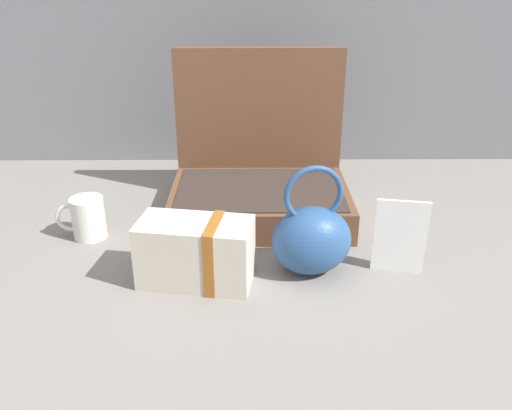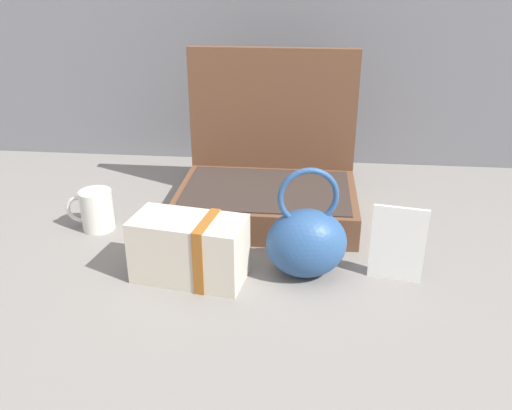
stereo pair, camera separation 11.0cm
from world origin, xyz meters
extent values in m
plane|color=slate|center=(0.00, 0.00, 0.00)|extent=(6.00, 6.00, 0.00)
cube|color=brown|center=(0.02, 0.14, 0.04)|extent=(0.42, 0.29, 0.07)
cube|color=#332823|center=(0.02, 0.14, 0.07)|extent=(0.38, 0.26, 0.00)
cube|color=brown|center=(0.02, 0.29, 0.19)|extent=(0.42, 0.02, 0.38)
ellipsoid|color=#284C7F|center=(0.12, -0.11, 0.07)|extent=(0.18, 0.15, 0.14)
torus|color=#284C7F|center=(0.12, -0.11, 0.17)|extent=(0.12, 0.03, 0.12)
cube|color=beige|center=(-0.11, -0.14, 0.06)|extent=(0.23, 0.14, 0.12)
cube|color=#99561E|center=(-0.07, -0.14, 0.06)|extent=(0.04, 0.11, 0.13)
cylinder|color=silver|center=(-0.36, 0.04, 0.05)|extent=(0.07, 0.07, 0.09)
torus|color=silver|center=(-0.40, 0.04, 0.05)|extent=(0.07, 0.01, 0.07)
cube|color=white|center=(0.29, -0.11, 0.08)|extent=(0.10, 0.02, 0.15)
camera|label=1|loc=(0.00, -1.02, 0.56)|focal=37.70mm
camera|label=2|loc=(0.11, -1.02, 0.56)|focal=37.70mm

